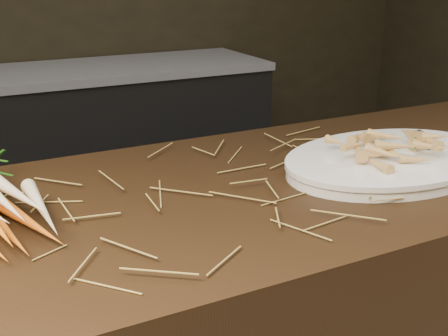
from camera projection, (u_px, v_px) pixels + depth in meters
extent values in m
cube|color=black|center=(95.00, 151.00, 2.95)|extent=(1.80, 0.60, 0.80)
cube|color=#99999E|center=(88.00, 71.00, 2.81)|extent=(1.82, 0.62, 0.04)
cone|color=#E66109|center=(2.00, 227.00, 0.93)|extent=(0.08, 0.25, 0.03)
cone|color=#E66109|center=(26.00, 220.00, 0.95)|extent=(0.11, 0.25, 0.03)
cone|color=beige|center=(1.00, 199.00, 0.92)|extent=(0.07, 0.24, 0.04)
cone|color=beige|center=(18.00, 195.00, 0.94)|extent=(0.08, 0.23, 0.04)
cone|color=beige|center=(42.00, 208.00, 0.95)|extent=(0.04, 0.23, 0.03)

